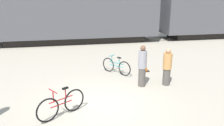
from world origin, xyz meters
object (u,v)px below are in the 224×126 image
object	(u,v)px
freight_train	(76,11)
person_in_grey	(142,66)
bicycle_teal	(116,66)
traffic_cone	(145,66)
person_in_tan	(167,67)
bicycle_maroon	(62,104)

from	to	relation	value
freight_train	person_in_grey	world-z (taller)	freight_train
bicycle_teal	traffic_cone	distance (m)	1.53
freight_train	traffic_cone	bearing A→B (deg)	-71.01
person_in_tan	person_in_grey	distance (m)	1.09
person_in_tan	traffic_cone	size ratio (longest dim) A/B	2.96
bicycle_teal	person_in_tan	xyz separation A→B (m)	(1.77, -1.89, 0.43)
bicycle_teal	person_in_tan	bearing A→B (deg)	-46.84
bicycle_maroon	freight_train	bearing A→B (deg)	84.34
freight_train	person_in_grey	distance (m)	10.70
person_in_tan	traffic_cone	xyz separation A→B (m)	(-0.25, 1.95, -0.55)
freight_train	person_in_grey	bearing A→B (deg)	-78.63
person_in_grey	traffic_cone	bearing A→B (deg)	-32.30
bicycle_teal	traffic_cone	world-z (taller)	bicycle_teal
person_in_tan	bicycle_teal	bearing A→B (deg)	-170.24
bicycle_teal	traffic_cone	xyz separation A→B (m)	(1.53, 0.06, -0.12)
freight_train	bicycle_maroon	world-z (taller)	freight_train
traffic_cone	freight_train	bearing A→B (deg)	108.99
bicycle_maroon	traffic_cone	size ratio (longest dim) A/B	2.68
bicycle_teal	bicycle_maroon	bearing A→B (deg)	-125.47
bicycle_maroon	person_in_grey	bearing A→B (deg)	29.07
bicycle_teal	person_in_tan	distance (m)	2.63
person_in_tan	traffic_cone	distance (m)	2.05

